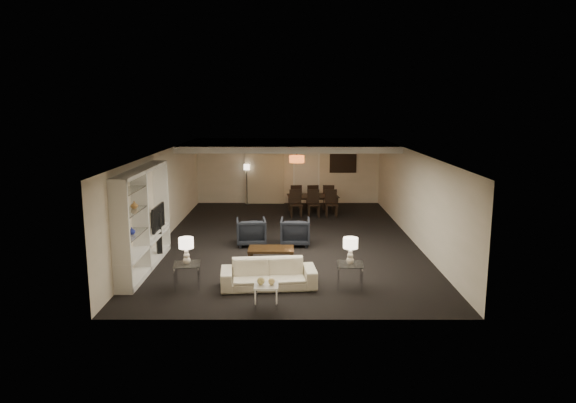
{
  "coord_description": "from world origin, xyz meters",
  "views": [
    {
      "loc": [
        0.01,
        -14.07,
        3.77
      ],
      "look_at": [
        0.0,
        0.0,
        1.1
      ],
      "focal_mm": 32.0,
      "sensor_mm": 36.0,
      "label": 1
    }
  ],
  "objects_px": {
    "side_table_right": "(350,275)",
    "chair_fm": "(312,197)",
    "table_lamp_right": "(350,251)",
    "dining_table": "(313,204)",
    "chair_fl": "(296,197)",
    "marble_table": "(266,296)",
    "chair_nm": "(314,204)",
    "chair_nr": "(331,204)",
    "armchair_right": "(295,232)",
    "pendant_light": "(297,159)",
    "vase_blue": "(132,231)",
    "floor_speaker": "(159,235)",
    "table_lamp_left": "(186,251)",
    "side_table_left": "(187,275)",
    "chair_fr": "(328,197)",
    "coffee_table": "(271,256)",
    "sofa": "(269,274)",
    "floor_lamp": "(247,185)",
    "chair_nl": "(296,204)",
    "television": "(154,218)",
    "vase_amber": "(134,205)",
    "armchair_left": "(251,232)"
  },
  "relations": [
    {
      "from": "table_lamp_right",
      "to": "dining_table",
      "type": "height_order",
      "value": "table_lamp_right"
    },
    {
      "from": "armchair_left",
      "to": "coffee_table",
      "type": "bearing_deg",
      "value": 102.89
    },
    {
      "from": "side_table_left",
      "to": "chair_fr",
      "type": "bearing_deg",
      "value": 66.22
    },
    {
      "from": "table_lamp_left",
      "to": "chair_nr",
      "type": "height_order",
      "value": "table_lamp_left"
    },
    {
      "from": "armchair_left",
      "to": "chair_fl",
      "type": "relative_size",
      "value": 0.88
    },
    {
      "from": "sofa",
      "to": "chair_fl",
      "type": "relative_size",
      "value": 2.15
    },
    {
      "from": "table_lamp_right",
      "to": "dining_table",
      "type": "distance_m",
      "value": 7.49
    },
    {
      "from": "television",
      "to": "chair_nl",
      "type": "height_order",
      "value": "television"
    },
    {
      "from": "floor_lamp",
      "to": "chair_nr",
      "type": "bearing_deg",
      "value": -36.2
    },
    {
      "from": "armchair_left",
      "to": "chair_nm",
      "type": "relative_size",
      "value": 0.88
    },
    {
      "from": "marble_table",
      "to": "chair_fm",
      "type": "relative_size",
      "value": 0.49
    },
    {
      "from": "armchair_right",
      "to": "table_lamp_left",
      "type": "bearing_deg",
      "value": 56.46
    },
    {
      "from": "armchair_left",
      "to": "chair_fl",
      "type": "xyz_separation_m",
      "value": [
        1.27,
        4.81,
        0.09
      ]
    },
    {
      "from": "television",
      "to": "chair_nm",
      "type": "distance_m",
      "value": 6.38
    },
    {
      "from": "table_lamp_left",
      "to": "chair_fl",
      "type": "distance_m",
      "value": 8.46
    },
    {
      "from": "pendant_light",
      "to": "sofa",
      "type": "height_order",
      "value": "pendant_light"
    },
    {
      "from": "vase_amber",
      "to": "floor_lamp",
      "type": "bearing_deg",
      "value": 78.37
    },
    {
      "from": "floor_speaker",
      "to": "table_lamp_right",
      "type": "bearing_deg",
      "value": -48.54
    },
    {
      "from": "marble_table",
      "to": "chair_fr",
      "type": "xyz_separation_m",
      "value": [
        1.87,
        9.21,
        0.23
      ]
    },
    {
      "from": "table_lamp_right",
      "to": "chair_fm",
      "type": "bearing_deg",
      "value": 93.01
    },
    {
      "from": "chair_fm",
      "to": "pendant_light",
      "type": "bearing_deg",
      "value": 45.97
    },
    {
      "from": "sofa",
      "to": "floor_lamp",
      "type": "distance_m",
      "value": 9.12
    },
    {
      "from": "table_lamp_left",
      "to": "marble_table",
      "type": "xyz_separation_m",
      "value": [
        1.7,
        -1.1,
        -0.56
      ]
    },
    {
      "from": "chair_nl",
      "to": "chair_fr",
      "type": "xyz_separation_m",
      "value": [
        1.2,
        1.3,
        0.0
      ]
    },
    {
      "from": "side_table_right",
      "to": "chair_nm",
      "type": "bearing_deg",
      "value": 93.58
    },
    {
      "from": "vase_blue",
      "to": "floor_speaker",
      "type": "relative_size",
      "value": 0.13
    },
    {
      "from": "vase_amber",
      "to": "chair_nm",
      "type": "distance_m",
      "value": 7.59
    },
    {
      "from": "coffee_table",
      "to": "chair_fl",
      "type": "relative_size",
      "value": 1.18
    },
    {
      "from": "coffee_table",
      "to": "vase_amber",
      "type": "bearing_deg",
      "value": -160.77
    },
    {
      "from": "side_table_right",
      "to": "floor_speaker",
      "type": "bearing_deg",
      "value": 155.28
    },
    {
      "from": "armchair_left",
      "to": "floor_lamp",
      "type": "relative_size",
      "value": 0.52
    },
    {
      "from": "chair_fl",
      "to": "chair_nm",
      "type": "bearing_deg",
      "value": 108.09
    },
    {
      "from": "coffee_table",
      "to": "dining_table",
      "type": "relative_size",
      "value": 0.62
    },
    {
      "from": "armchair_right",
      "to": "pendant_light",
      "type": "bearing_deg",
      "value": -90.14
    },
    {
      "from": "chair_nr",
      "to": "chair_fm",
      "type": "relative_size",
      "value": 1.0
    },
    {
      "from": "chair_nr",
      "to": "chair_fl",
      "type": "bearing_deg",
      "value": 130.45
    },
    {
      "from": "table_lamp_left",
      "to": "vase_amber",
      "type": "bearing_deg",
      "value": 154.08
    },
    {
      "from": "marble_table",
      "to": "chair_nr",
      "type": "height_order",
      "value": "chair_nr"
    },
    {
      "from": "armchair_right",
      "to": "chair_fm",
      "type": "bearing_deg",
      "value": -96.64
    },
    {
      "from": "side_table_right",
      "to": "chair_fm",
      "type": "height_order",
      "value": "chair_fm"
    },
    {
      "from": "side_table_right",
      "to": "chair_fl",
      "type": "relative_size",
      "value": 0.59
    },
    {
      "from": "armchair_right",
      "to": "floor_speaker",
      "type": "height_order",
      "value": "floor_speaker"
    },
    {
      "from": "pendant_light",
      "to": "armchair_left",
      "type": "height_order",
      "value": "pendant_light"
    },
    {
      "from": "pendant_light",
      "to": "armchair_right",
      "type": "height_order",
      "value": "pendant_light"
    },
    {
      "from": "side_table_left",
      "to": "chair_nl",
      "type": "bearing_deg",
      "value": 70.78
    },
    {
      "from": "pendant_light",
      "to": "vase_amber",
      "type": "xyz_separation_m",
      "value": [
        -3.61,
        -6.75,
        -0.28
      ]
    },
    {
      "from": "side_table_right",
      "to": "table_lamp_right",
      "type": "xyz_separation_m",
      "value": [
        0.0,
        0.0,
        0.53
      ]
    },
    {
      "from": "chair_nl",
      "to": "chair_fm",
      "type": "bearing_deg",
      "value": 58.98
    },
    {
      "from": "chair_fl",
      "to": "side_table_left",
      "type": "bearing_deg",
      "value": 67.0
    },
    {
      "from": "chair_nr",
      "to": "floor_lamp",
      "type": "distance_m",
      "value": 3.78
    }
  ]
}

